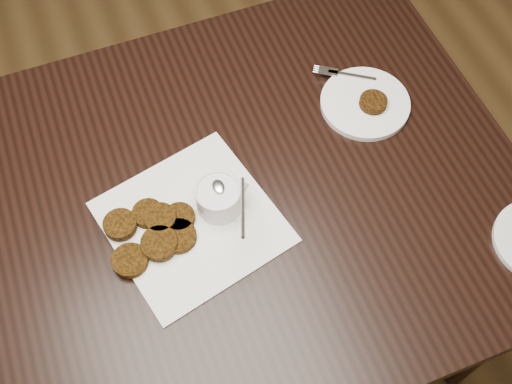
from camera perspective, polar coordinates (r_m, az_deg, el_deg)
floor at (r=1.90m, az=-3.82°, el=-14.57°), size 4.00×4.00×0.00m
table at (r=1.58m, az=-6.71°, el=-8.53°), size 1.47×0.94×0.75m
napkin at (r=1.22m, az=-5.86°, el=-2.73°), size 0.37×0.37×0.00m
sauce_ramekin at (r=1.18m, az=-3.54°, el=0.23°), size 0.14×0.14×0.13m
patty_cluster at (r=1.21m, az=-9.11°, el=-3.47°), size 0.25×0.25×0.02m
plate_with_patty at (r=1.38m, az=9.97°, el=8.18°), size 0.27×0.27×0.03m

